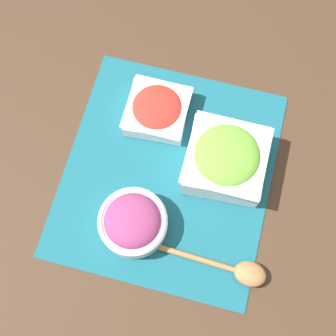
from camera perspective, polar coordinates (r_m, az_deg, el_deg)
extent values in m
plane|color=#422D1E|center=(1.02, 0.00, -0.62)|extent=(3.00, 3.00, 0.00)
cube|color=#195B6B|center=(1.02, 0.00, -0.58)|extent=(0.49, 0.44, 0.00)
cylinder|color=silver|center=(0.97, -4.26, -6.72)|extent=(0.14, 0.14, 0.05)
torus|color=silver|center=(0.94, -4.36, -6.43)|extent=(0.14, 0.14, 0.01)
ellipsoid|color=#93386B|center=(0.94, -4.36, -6.43)|extent=(0.12, 0.12, 0.05)
cube|color=white|center=(1.00, 6.99, 0.89)|extent=(0.17, 0.17, 0.06)
cube|color=white|center=(0.97, 7.22, 1.57)|extent=(0.17, 0.17, 0.00)
ellipsoid|color=#6BAD38|center=(0.97, 7.21, 1.53)|extent=(0.14, 0.14, 0.05)
cube|color=white|center=(1.05, -1.32, 6.92)|extent=(0.14, 0.14, 0.04)
cube|color=white|center=(1.03, -1.35, 7.41)|extent=(0.13, 0.13, 0.00)
ellipsoid|color=red|center=(1.03, -1.34, 7.36)|extent=(0.11, 0.11, 0.03)
cylinder|color=#9E7042|center=(0.97, 3.56, -10.95)|extent=(0.02, 0.19, 0.01)
ellipsoid|color=#9E7042|center=(0.97, 9.97, -12.60)|extent=(0.05, 0.07, 0.03)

